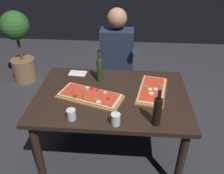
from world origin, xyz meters
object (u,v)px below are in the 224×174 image
(pizza_rectangular_left, at_px, (152,90))
(oil_bottle_amber, at_px, (100,69))
(diner_chair, at_px, (117,73))
(potted_plant_corner, at_px, (19,44))
(seated_diner, at_px, (116,59))
(tumbler_near_camera, at_px, (116,120))
(pizza_rectangular_front, at_px, (90,96))
(dining_table, at_px, (112,103))
(wine_bottle_dark, at_px, (157,111))
(tumbler_far_side, at_px, (71,114))

(pizza_rectangular_left, xyz_separation_m, oil_bottle_amber, (-0.51, 0.17, 0.11))
(diner_chair, height_order, potted_plant_corner, potted_plant_corner)
(pizza_rectangular_left, height_order, diner_chair, diner_chair)
(pizza_rectangular_left, height_order, oil_bottle_amber, oil_bottle_amber)
(potted_plant_corner, bearing_deg, seated_diner, -24.56)
(tumbler_near_camera, xyz_separation_m, diner_chair, (-0.06, 1.26, -0.30))
(pizza_rectangular_front, height_order, diner_chair, diner_chair)
(seated_diner, bearing_deg, oil_bottle_amber, -105.47)
(dining_table, distance_m, tumbler_near_camera, 0.43)
(dining_table, distance_m, seated_diner, 0.74)
(pizza_rectangular_front, xyz_separation_m, pizza_rectangular_left, (0.56, 0.13, -0.00))
(seated_diner, xyz_separation_m, potted_plant_corner, (-1.51, 0.69, -0.13))
(pizza_rectangular_front, height_order, pizza_rectangular_left, same)
(wine_bottle_dark, height_order, seated_diner, seated_diner)
(pizza_rectangular_left, relative_size, diner_chair, 0.62)
(pizza_rectangular_front, relative_size, tumbler_near_camera, 6.55)
(tumbler_far_side, relative_size, potted_plant_corner, 0.08)
(dining_table, relative_size, seated_diner, 1.05)
(wine_bottle_dark, bearing_deg, tumbler_far_side, 179.24)
(dining_table, xyz_separation_m, tumbler_near_camera, (0.06, -0.41, 0.14))
(tumbler_near_camera, bearing_deg, pizza_rectangular_left, 56.70)
(dining_table, xyz_separation_m, wine_bottle_dark, (0.37, -0.38, 0.22))
(oil_bottle_amber, height_order, tumbler_far_side, oil_bottle_amber)
(pizza_rectangular_front, relative_size, pizza_rectangular_left, 1.18)
(pizza_rectangular_left, relative_size, potted_plant_corner, 0.49)
(pizza_rectangular_front, bearing_deg, pizza_rectangular_left, 13.41)
(wine_bottle_dark, xyz_separation_m, tumbler_far_side, (-0.66, 0.01, -0.08))
(pizza_rectangular_front, height_order, tumbler_far_side, tumbler_far_side)
(oil_bottle_amber, distance_m, tumbler_near_camera, 0.68)
(tumbler_far_side, height_order, seated_diner, seated_diner)
(pizza_rectangular_left, xyz_separation_m, seated_diner, (-0.37, 0.67, -0.02))
(dining_table, distance_m, oil_bottle_amber, 0.36)
(wine_bottle_dark, bearing_deg, pizza_rectangular_left, 89.97)
(tumbler_near_camera, xyz_separation_m, tumbler_far_side, (-0.35, 0.04, 0.00))
(potted_plant_corner, bearing_deg, pizza_rectangular_left, -35.80)
(tumbler_near_camera, height_order, potted_plant_corner, potted_plant_corner)
(wine_bottle_dark, bearing_deg, dining_table, 134.69)
(wine_bottle_dark, height_order, potted_plant_corner, potted_plant_corner)
(dining_table, relative_size, tumbler_near_camera, 14.38)
(pizza_rectangular_front, distance_m, diner_chair, 0.98)
(tumbler_near_camera, distance_m, seated_diner, 1.14)
(pizza_rectangular_left, bearing_deg, tumbler_near_camera, -123.30)
(dining_table, bearing_deg, diner_chair, 89.95)
(pizza_rectangular_front, relative_size, tumbler_far_side, 7.17)
(potted_plant_corner, bearing_deg, dining_table, -43.36)
(pizza_rectangular_front, height_order, wine_bottle_dark, wine_bottle_dark)
(wine_bottle_dark, height_order, tumbler_far_side, wine_bottle_dark)
(tumbler_far_side, height_order, potted_plant_corner, potted_plant_corner)
(dining_table, bearing_deg, pizza_rectangular_front, -160.60)
(wine_bottle_dark, bearing_deg, diner_chair, 106.81)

